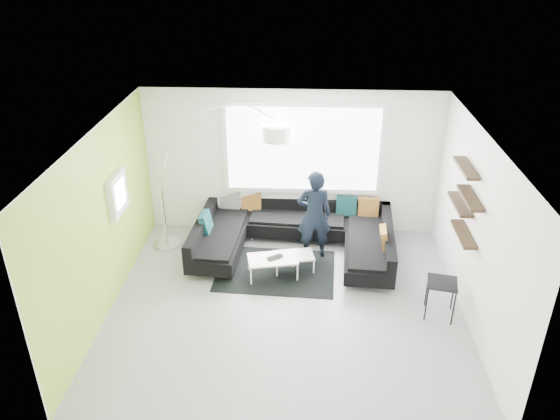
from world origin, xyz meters
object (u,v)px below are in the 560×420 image
object	(u,v)px
coffee_table	(283,264)
person	(314,215)
laptop	(276,258)
side_table	(440,299)
arc_lamp	(161,182)
sectional_sofa	(294,238)

from	to	relation	value
coffee_table	person	xyz separation A→B (m)	(0.52, 0.59, 0.66)
person	laptop	bearing A→B (deg)	44.19
side_table	arc_lamp	bearing A→B (deg)	158.42
coffee_table	laptop	xyz separation A→B (m)	(-0.11, -0.13, 0.19)
side_table	sectional_sofa	bearing A→B (deg)	143.83
coffee_table	side_table	size ratio (longest dim) A/B	1.78
sectional_sofa	arc_lamp	distance (m)	2.58
laptop	coffee_table	bearing A→B (deg)	14.64
sectional_sofa	laptop	xyz separation A→B (m)	(-0.27, -0.75, 0.03)
coffee_table	person	distance (m)	1.02
side_table	laptop	world-z (taller)	side_table
sectional_sofa	side_table	world-z (taller)	sectional_sofa
arc_lamp	side_table	distance (m)	5.11
sectional_sofa	side_table	bearing A→B (deg)	-32.20
sectional_sofa	coffee_table	bearing A→B (deg)	-100.45
arc_lamp	side_table	xyz separation A→B (m)	(4.66, -1.84, -1.01)
person	laptop	world-z (taller)	person
laptop	side_table	bearing A→B (deg)	-52.96
coffee_table	arc_lamp	world-z (taller)	arc_lamp
sectional_sofa	side_table	xyz separation A→B (m)	(2.27, -1.66, -0.03)
side_table	laptop	bearing A→B (deg)	160.29
sectional_sofa	person	size ratio (longest dim) A/B	2.19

